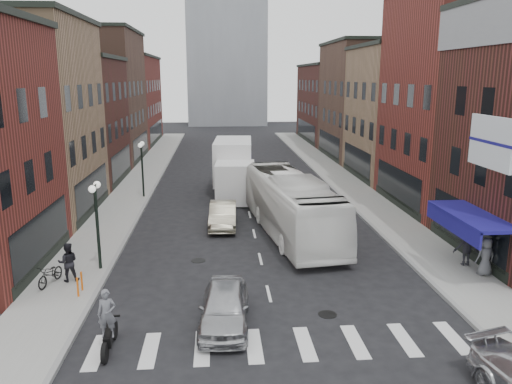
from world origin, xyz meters
TOP-DOWN VIEW (x-y plane):
  - ground at (0.00, 0.00)m, footprint 160.00×160.00m
  - sidewalk_left at (-8.50, 22.00)m, footprint 3.00×74.00m
  - sidewalk_right at (8.50, 22.00)m, footprint 3.00×74.00m
  - curb_left at (-7.00, 22.00)m, footprint 0.20×74.00m
  - curb_right at (7.00, 22.00)m, footprint 0.20×74.00m
  - crosswalk_stripes at (0.00, -3.00)m, footprint 12.00×2.20m
  - bldg_left_mid_a at (-14.99, 14.00)m, footprint 10.30×10.20m
  - bldg_left_mid_b at (-14.99, 24.00)m, footprint 10.30×10.20m
  - bldg_left_far_a at (-14.99, 35.00)m, footprint 10.30×12.20m
  - bldg_left_far_b at (-14.99, 49.00)m, footprint 10.30×16.20m
  - bldg_right_mid_a at (15.00, 14.00)m, footprint 10.30×10.20m
  - bldg_right_mid_b at (14.99, 24.00)m, footprint 10.30×10.20m
  - bldg_right_far_a at (14.99, 35.00)m, footprint 10.30×12.20m
  - bldg_right_far_b at (14.99, 49.00)m, footprint 10.30×16.20m
  - awning_blue at (8.93, 2.50)m, footprint 1.80×5.00m
  - billboard_sign at (8.59, 0.50)m, footprint 1.52×3.00m
  - streetlamp_near at (-7.40, 4.00)m, footprint 0.32×1.22m
  - streetlamp_far at (-7.40, 18.00)m, footprint 0.32×1.22m
  - bike_rack at (-7.60, 1.30)m, footprint 0.08×0.68m
  - box_truck at (-0.80, 18.99)m, footprint 3.13×9.18m
  - motorcycle_rider at (-5.59, -2.94)m, footprint 0.61×2.10m
  - transit_bus at (2.04, 8.84)m, footprint 4.37×12.36m
  - sedan_left_near at (-1.84, -1.52)m, footprint 2.00×4.38m
  - sedan_left_far at (-1.73, 10.48)m, footprint 1.72×4.47m
  - parked_bicycle at (-9.06, 2.33)m, footprint 1.00×1.80m
  - ped_left_solo at (-8.40, 2.62)m, footprint 0.91×0.64m
  - ped_right_a at (9.36, 3.11)m, footprint 1.20×0.64m
  - ped_right_c at (9.60, 1.87)m, footprint 0.88×0.62m

SIDE VIEW (x-z plane):
  - ground at x=0.00m, z-range 0.00..0.00m
  - curb_left at x=-7.00m, z-range -0.08..0.08m
  - curb_right at x=7.00m, z-range -0.08..0.08m
  - crosswalk_stripes at x=0.00m, z-range -0.01..0.01m
  - sidewalk_left at x=-8.50m, z-range 0.00..0.15m
  - sidewalk_right at x=8.50m, z-range 0.00..0.15m
  - bike_rack at x=-7.60m, z-range 0.15..0.95m
  - parked_bicycle at x=-9.06m, z-range 0.15..1.04m
  - sedan_left_far at x=-1.73m, z-range 0.00..1.45m
  - sedan_left_near at x=-1.84m, z-range 0.00..1.46m
  - ped_left_solo at x=-8.40m, z-range 0.15..1.85m
  - motorcycle_rider at x=-5.59m, z-range -0.07..2.07m
  - ped_right_c at x=9.60m, z-range 0.15..1.86m
  - ped_right_a at x=9.36m, z-range 0.15..1.95m
  - transit_bus at x=2.04m, z-range 0.00..3.37m
  - box_truck at x=-0.80m, z-range -0.02..3.91m
  - awning_blue at x=8.93m, z-range 2.24..3.02m
  - streetlamp_near at x=-7.40m, z-range 0.86..4.97m
  - streetlamp_far at x=-7.40m, z-range 0.86..4.97m
  - bldg_right_far_b at x=14.99m, z-range 0.00..10.30m
  - bldg_left_mid_b at x=-14.99m, z-range 0.00..10.30m
  - bldg_left_far_b at x=-14.99m, z-range 0.00..11.30m
  - bldg_right_mid_b at x=14.99m, z-range 0.00..11.30m
  - billboard_sign at x=8.59m, z-range 4.28..7.98m
  - bldg_right_far_a at x=14.99m, z-range 0.00..12.30m
  - bldg_left_mid_a at x=-14.99m, z-range 0.00..12.30m
  - bldg_left_far_a at x=-14.99m, z-range 0.00..13.30m
  - bldg_right_mid_a at x=15.00m, z-range 0.00..14.30m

